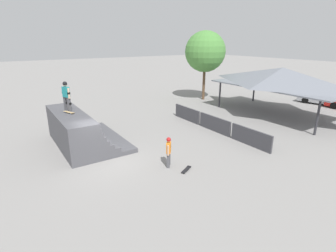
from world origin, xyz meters
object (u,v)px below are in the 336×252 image
at_px(tree_beside_pavilion, 205,52).
at_px(parked_car_silver, 322,98).
at_px(skateboard_on_ground, 186,169).
at_px(skateboard_on_deck, 69,112).
at_px(bystander_walking, 169,149).
at_px(skater_on_deck, 66,94).

height_order(tree_beside_pavilion, parked_car_silver, tree_beside_pavilion).
distance_m(skateboard_on_ground, tree_beside_pavilion, 17.25).
height_order(skateboard_on_deck, tree_beside_pavilion, tree_beside_pavilion).
distance_m(skateboard_on_deck, bystander_walking, 6.49).
relative_size(skateboard_on_ground, tree_beside_pavilion, 0.11).
height_order(skater_on_deck, bystander_walking, skater_on_deck).
distance_m(bystander_walking, parked_car_silver, 20.56).
bearing_deg(skateboard_on_ground, parked_car_silver, -17.09).
bearing_deg(bystander_walking, tree_beside_pavilion, -7.54).
xyz_separation_m(skateboard_on_deck, parked_car_silver, (2.47, 23.74, -1.53)).
relative_size(skateboard_on_deck, tree_beside_pavilion, 0.12).
relative_size(skateboard_on_deck, parked_car_silver, 0.19).
xyz_separation_m(bystander_walking, skateboard_on_ground, (0.88, 0.48, -0.86)).
xyz_separation_m(skater_on_deck, tree_beside_pavilion, (-5.16, 15.15, 1.89)).
height_order(bystander_walking, tree_beside_pavilion, tree_beside_pavilion).
relative_size(skater_on_deck, tree_beside_pavilion, 0.25).
relative_size(bystander_walking, parked_car_silver, 0.34).
height_order(skateboard_on_deck, bystander_walking, skateboard_on_deck).
xyz_separation_m(skater_on_deck, skateboard_on_ground, (6.85, 3.79, -3.03)).
height_order(bystander_walking, skateboard_on_ground, bystander_walking).
bearing_deg(skateboard_on_deck, skater_on_deck, 150.02).
xyz_separation_m(skateboard_on_deck, skateboard_on_ground, (6.27, 3.87, -2.07)).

